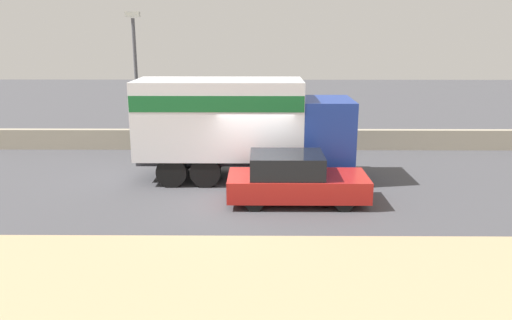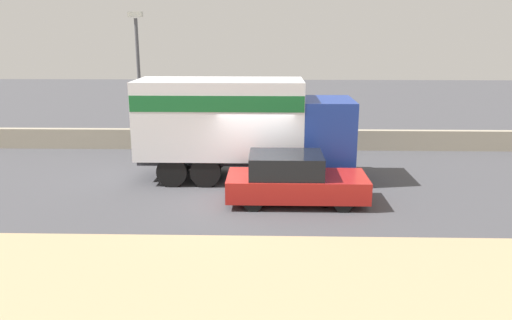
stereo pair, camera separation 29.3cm
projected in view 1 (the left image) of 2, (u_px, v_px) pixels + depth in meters
name	position (u px, v px, depth m)	size (l,w,h in m)	color
ground_plane	(255.00, 201.00, 15.41)	(80.00, 80.00, 0.00)	#47474C
dirt_shoulder_foreground	(253.00, 291.00, 10.00)	(60.00, 5.53, 0.04)	tan
stone_wall_backdrop	(257.00, 139.00, 22.08)	(60.00, 0.35, 0.88)	#A39984
street_lamp	(136.00, 72.00, 20.38)	(0.56, 0.28, 5.84)	#4C4C51
box_truck	(239.00, 121.00, 17.24)	(7.41, 2.35, 3.50)	navy
car_hatchback	(294.00, 179.00, 15.10)	(4.21, 1.78, 1.53)	#B21E19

